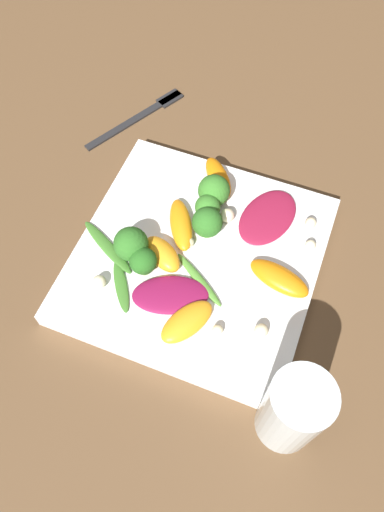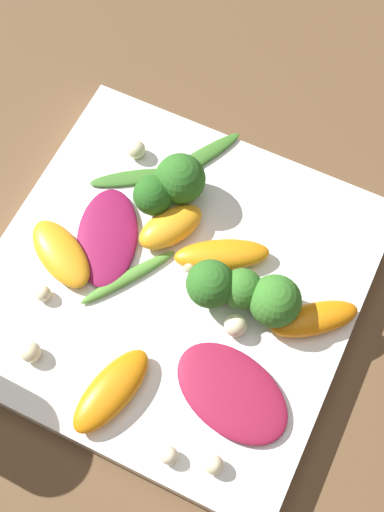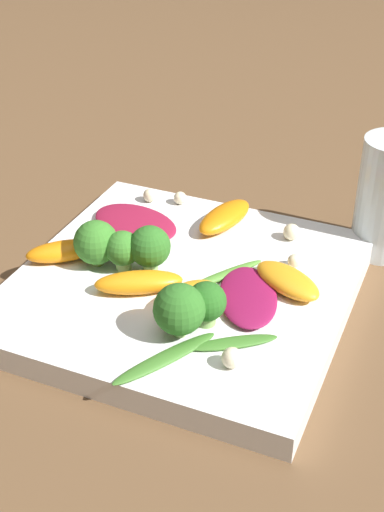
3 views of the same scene
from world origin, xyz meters
The scene contains 24 objects.
ground_plane centered at (0.00, 0.00, 0.00)m, with size 2.40×2.40×0.00m, color brown.
plate centered at (0.00, 0.00, 0.01)m, with size 0.29×0.29×0.02m.
radicchio_leaf_0 centered at (-0.06, -0.08, 0.03)m, with size 0.08×0.11×0.01m.
radicchio_leaf_1 centered at (0.01, 0.06, 0.03)m, with size 0.10×0.08×0.01m.
orange_segment_0 centered at (0.01, -0.11, 0.03)m, with size 0.06×0.07×0.02m.
orange_segment_1 centered at (0.04, 0.02, 0.03)m, with size 0.06×0.06×0.02m.
orange_segment_2 centered at (-0.02, 0.09, 0.03)m, with size 0.06×0.08×0.02m.
orange_segment_3 centered at (0.03, -0.03, 0.03)m, with size 0.06×0.08×0.02m.
orange_segment_4 centered at (-0.10, 0.00, 0.03)m, with size 0.08×0.05×0.02m.
broccoli_floret_0 centered at (0.01, -0.06, 0.04)m, with size 0.03×0.03×0.04m.
broccoli_floret_1 centered at (0.07, 0.03, 0.05)m, with size 0.04×0.04×0.05m.
broccoli_floret_2 centered at (0.00, -0.03, 0.05)m, with size 0.04×0.04×0.04m.
broccoli_floret_3 centered at (0.05, 0.04, 0.04)m, with size 0.03×0.03×0.04m.
broccoli_floret_4 centered at (0.01, -0.08, 0.05)m, with size 0.04×0.04×0.04m.
arugula_sprig_0 centered at (0.07, 0.07, 0.03)m, with size 0.05×0.07×0.00m.
arugula_sprig_1 centered at (-0.01, 0.03, 0.03)m, with size 0.08×0.06×0.01m.
arugula_sprig_2 centered at (0.11, 0.03, 0.03)m, with size 0.09×0.06×0.01m.
macadamia_nut_0 centered at (-0.10, 0.07, 0.03)m, with size 0.02×0.02×0.02m.
macadamia_nut_1 centered at (0.01, -0.01, 0.03)m, with size 0.01×0.01×0.01m.
macadamia_nut_2 centered at (-0.12, -0.06, 0.03)m, with size 0.01×0.01×0.01m.
macadamia_nut_3 centered at (-0.02, -0.06, 0.03)m, with size 0.02×0.02×0.02m.
macadamia_nut_4 centered at (0.09, 0.08, 0.03)m, with size 0.02×0.02×0.02m.
macadamia_nut_5 centered at (-0.12, -0.09, 0.03)m, with size 0.01×0.01×0.01m.
macadamia_nut_6 centered at (-0.06, 0.08, 0.03)m, with size 0.01×0.01×0.01m.
Camera 3 is at (0.47, 0.21, 0.38)m, focal length 50.00 mm.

